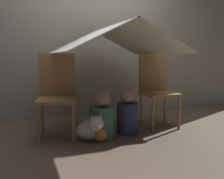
# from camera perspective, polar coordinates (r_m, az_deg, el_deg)

# --- Properties ---
(ground_plane) EXTENTS (8.80, 8.80, 0.00)m
(ground_plane) POSITION_cam_1_polar(r_m,az_deg,el_deg) (3.16, 0.47, -10.00)
(ground_plane) COLOR brown
(wall_back) EXTENTS (7.00, 0.05, 2.50)m
(wall_back) POSITION_cam_1_polar(r_m,az_deg,el_deg) (4.07, -5.17, 11.67)
(wall_back) COLOR gray
(wall_back) RESTS_ON ground_plane
(chair_left) EXTENTS (0.52, 0.52, 0.99)m
(chair_left) POSITION_cam_1_polar(r_m,az_deg,el_deg) (3.03, -12.51, -0.49)
(chair_left) COLOR olive
(chair_left) RESTS_ON ground_plane
(chair_right) EXTENTS (0.46, 0.46, 0.99)m
(chair_right) POSITION_cam_1_polar(r_m,az_deg,el_deg) (3.48, 10.22, 0.57)
(chair_right) COLOR olive
(chair_right) RESTS_ON ground_plane
(sheet_canopy) EXTENTS (1.38, 1.46, 0.34)m
(sheet_canopy) POSITION_cam_1_polar(r_m,az_deg,el_deg) (3.09, 0.00, 11.40)
(sheet_canopy) COLOR silver
(person_front) EXTENTS (0.29, 0.29, 0.57)m
(person_front) POSITION_cam_1_polar(r_m,az_deg,el_deg) (2.93, -2.22, -6.47)
(person_front) COLOR #38664C
(person_front) RESTS_ON ground_plane
(person_second) EXTENTS (0.26, 0.26, 0.58)m
(person_second) POSITION_cam_1_polar(r_m,az_deg,el_deg) (3.11, 3.52, -5.42)
(person_second) COLOR #2D3351
(person_second) RESTS_ON ground_plane
(dog) EXTENTS (0.38, 0.36, 0.33)m
(dog) POSITION_cam_1_polar(r_m,az_deg,el_deg) (2.87, -4.28, -8.79)
(dog) COLOR silver
(dog) RESTS_ON ground_plane
(plush_toy) EXTENTS (0.15, 0.15, 0.23)m
(plush_toy) POSITION_cam_1_polar(r_m,az_deg,el_deg) (2.85, -2.66, -9.99)
(plush_toy) COLOR #D88C3F
(plush_toy) RESTS_ON ground_plane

